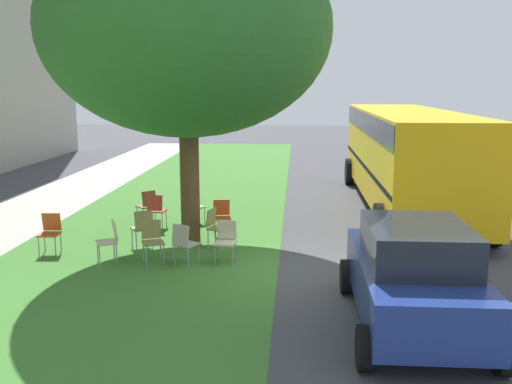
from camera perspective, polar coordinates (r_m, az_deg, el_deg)
ground at (r=11.56m, az=3.22°, el=-7.71°), size 80.00×80.00×0.00m
grass_verge at (r=12.03m, az=-12.33°, el=-7.19°), size 48.00×6.00×0.01m
street_tree at (r=13.07m, az=-6.94°, el=15.75°), size 6.37×6.37×7.18m
chair_0 at (r=14.86m, az=-9.91°, el=-1.61°), size 0.45×0.45×0.88m
chair_1 at (r=12.99m, az=-4.06°, el=-3.26°), size 0.53×0.53×0.88m
chair_2 at (r=13.97m, az=-3.42°, el=-2.26°), size 0.49×0.49×0.88m
chair_3 at (r=12.05m, az=-10.28°, el=-4.54°), size 0.55×0.55×0.88m
chair_4 at (r=13.28m, az=-19.81°, el=-3.58°), size 0.45×0.44×0.88m
chair_5 at (r=11.71m, az=-7.18°, el=-4.88°), size 0.57×0.56×0.88m
chair_6 at (r=13.11m, az=-11.25°, el=-3.31°), size 0.57×0.57×0.88m
chair_7 at (r=11.84m, az=-3.02°, el=-4.64°), size 0.45×0.44×0.88m
chair_8 at (r=15.20m, az=-6.29°, el=-1.24°), size 0.59×0.59×0.88m
chair_9 at (r=12.23m, az=-14.35°, el=-4.47°), size 0.55×0.56×0.88m
chair_10 at (r=15.45m, az=-10.79°, el=-1.17°), size 0.59×0.59×0.88m
parked_car at (r=8.97m, az=15.42°, el=-7.99°), size 3.70×1.92×1.65m
school_bus at (r=17.39m, az=14.74°, el=4.13°), size 10.40×2.80×2.88m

